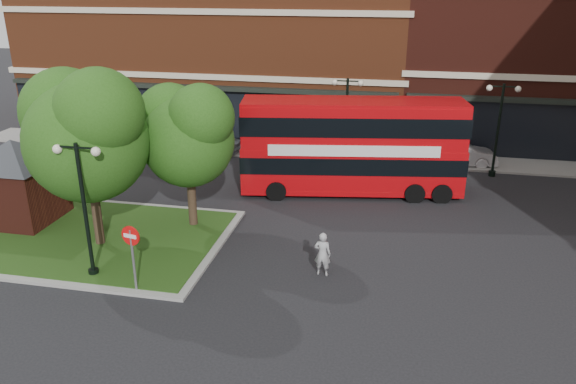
% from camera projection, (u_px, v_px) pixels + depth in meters
% --- Properties ---
extents(ground, '(120.00, 120.00, 0.00)m').
position_uv_depth(ground, '(239.00, 296.00, 19.04)').
color(ground, black).
rests_on(ground, ground).
extents(pavement_far, '(44.00, 3.00, 0.12)m').
position_uv_depth(pavement_far, '(315.00, 153.00, 34.10)').
color(pavement_far, slate).
rests_on(pavement_far, ground).
extents(terrace_far_left, '(26.00, 12.00, 14.00)m').
position_uv_depth(terrace_far_left, '(223.00, 23.00, 39.95)').
color(terrace_far_left, brown).
rests_on(terrace_far_left, ground).
extents(terrace_far_right, '(18.00, 12.00, 16.00)m').
position_uv_depth(terrace_far_right, '(555.00, 12.00, 35.46)').
color(terrace_far_right, '#471911').
rests_on(terrace_far_right, ground).
extents(traffic_island, '(12.60, 7.60, 0.15)m').
position_uv_depth(traffic_island, '(74.00, 236.00, 23.26)').
color(traffic_island, gray).
rests_on(traffic_island, ground).
extents(kiosk, '(6.51, 6.51, 3.60)m').
position_uv_depth(kiosk, '(16.00, 172.00, 23.93)').
color(kiosk, '#471911').
rests_on(kiosk, traffic_island).
extents(tree_island_west, '(5.40, 4.71, 7.21)m').
position_uv_depth(tree_island_west, '(84.00, 129.00, 20.91)').
color(tree_island_west, '#2D2116').
rests_on(tree_island_west, ground).
extents(tree_island_east, '(4.46, 3.90, 6.29)m').
position_uv_depth(tree_island_east, '(186.00, 131.00, 22.81)').
color(tree_island_east, '#2D2116').
rests_on(tree_island_east, ground).
extents(lamp_island, '(1.72, 0.36, 5.00)m').
position_uv_depth(lamp_island, '(84.00, 204.00, 19.24)').
color(lamp_island, black).
rests_on(lamp_island, ground).
extents(lamp_far_left, '(1.72, 0.36, 5.00)m').
position_uv_depth(lamp_far_left, '(346.00, 118.00, 30.90)').
color(lamp_far_left, black).
rests_on(lamp_far_left, ground).
extents(lamp_far_right, '(1.72, 0.36, 5.00)m').
position_uv_depth(lamp_far_right, '(499.00, 125.00, 29.39)').
color(lamp_far_right, black).
rests_on(lamp_far_right, ground).
extents(bus, '(10.93, 4.11, 4.08)m').
position_uv_depth(bus, '(352.00, 141.00, 27.18)').
color(bus, '#B0070C').
rests_on(bus, ground).
extents(woman, '(0.63, 0.43, 1.67)m').
position_uv_depth(woman, '(323.00, 254.00, 20.09)').
color(woman, '#9C9C9E').
rests_on(woman, ground).
extents(car_silver, '(4.33, 1.90, 1.45)m').
position_uv_depth(car_silver, '(207.00, 140.00, 34.34)').
color(car_silver, '#A4A7AB').
rests_on(car_silver, ground).
extents(car_white, '(4.41, 1.99, 1.40)m').
position_uv_depth(car_white, '(458.00, 154.00, 31.86)').
color(car_white, silver).
rests_on(car_white, ground).
extents(no_entry_sign, '(0.68, 0.18, 2.49)m').
position_uv_depth(no_entry_sign, '(132.00, 246.00, 18.60)').
color(no_entry_sign, slate).
rests_on(no_entry_sign, ground).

